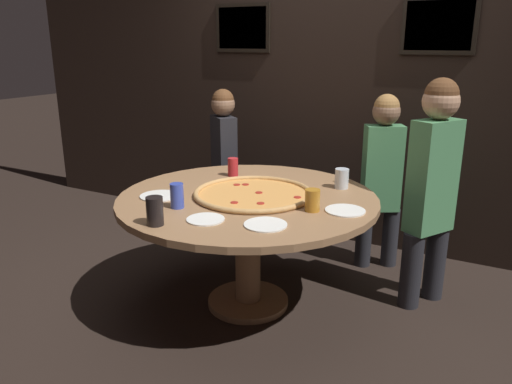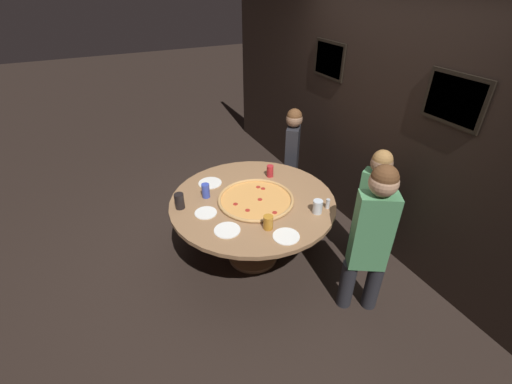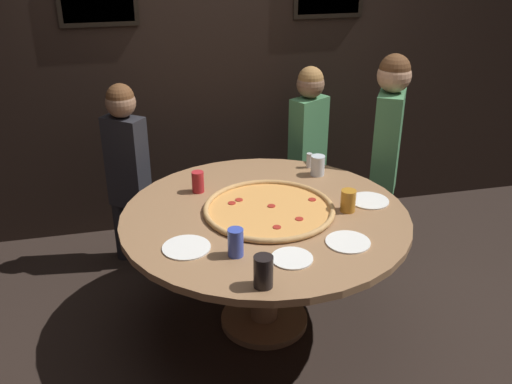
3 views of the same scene
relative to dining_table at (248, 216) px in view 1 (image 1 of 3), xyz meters
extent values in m
plane|color=black|center=(0.00, 0.00, -0.61)|extent=(24.00, 24.00, 0.00)
cube|color=black|center=(0.00, 1.39, 0.69)|extent=(6.40, 0.06, 2.60)
cube|color=black|center=(-0.80, 1.35, 1.14)|extent=(0.52, 0.02, 0.40)
cube|color=slate|center=(-0.80, 1.34, 1.14)|extent=(0.46, 0.01, 0.34)
cube|color=black|center=(0.80, 1.35, 1.14)|extent=(0.52, 0.02, 0.40)
cube|color=#B2A893|center=(0.80, 1.34, 1.14)|extent=(0.46, 0.01, 0.34)
cylinder|color=#936B47|center=(0.00, 0.00, 0.11)|extent=(1.59, 1.59, 0.04)
cylinder|color=#936B47|center=(0.00, 0.00, -0.26)|extent=(0.16, 0.16, 0.70)
cylinder|color=#936B47|center=(0.00, 0.00, -0.59)|extent=(0.52, 0.52, 0.04)
cylinder|color=#E0994C|center=(0.03, 0.02, 0.14)|extent=(0.69, 0.69, 0.01)
torus|color=tan|center=(0.03, 0.02, 0.15)|extent=(0.73, 0.73, 0.03)
cylinder|color=#A8281E|center=(-0.16, 0.14, 0.14)|extent=(0.04, 0.04, 0.00)
cylinder|color=#A8281E|center=(0.30, 0.08, 0.14)|extent=(0.04, 0.04, 0.00)
cylinder|color=#A8281E|center=(0.02, -0.19, 0.14)|extent=(0.04, 0.04, 0.00)
cylinder|color=#A8281E|center=(0.16, -0.13, 0.14)|extent=(0.04, 0.04, 0.00)
cylinder|color=#A8281E|center=(-0.11, 0.17, 0.14)|extent=(0.04, 0.04, 0.00)
cylinder|color=#A8281E|center=(0.05, 0.05, 0.14)|extent=(0.04, 0.04, 0.00)
cylinder|color=black|center=(-0.17, -0.66, 0.20)|extent=(0.09, 0.09, 0.15)
cylinder|color=#B22328|center=(-0.32, 0.36, 0.19)|extent=(0.07, 0.07, 0.13)
cylinder|color=#384CB7|center=(-0.24, -0.38, 0.20)|extent=(0.08, 0.08, 0.14)
cylinder|color=#BC7A23|center=(0.45, -0.07, 0.19)|extent=(0.08, 0.08, 0.12)
cylinder|color=silver|center=(0.45, 0.43, 0.19)|extent=(0.09, 0.09, 0.13)
cylinder|color=white|center=(0.01, -0.48, 0.13)|extent=(0.20, 0.20, 0.01)
cylinder|color=white|center=(0.62, 0.01, 0.13)|extent=(0.22, 0.22, 0.01)
cylinder|color=white|center=(0.33, -0.40, 0.13)|extent=(0.23, 0.23, 0.01)
cylinder|color=white|center=(-0.46, -0.26, 0.13)|extent=(0.24, 0.24, 0.01)
cylinder|color=silver|center=(0.43, 0.56, 0.17)|extent=(0.04, 0.04, 0.08)
cylinder|color=#B7B7BC|center=(0.43, 0.56, 0.22)|extent=(0.04, 0.04, 0.01)
cylinder|color=#232328|center=(1.04, 0.67, -0.36)|extent=(0.18, 0.18, 0.50)
cylinder|color=#232328|center=(0.92, 0.48, -0.36)|extent=(0.18, 0.18, 0.50)
cube|color=#4C8C59|center=(0.98, 0.58, 0.24)|extent=(0.29, 0.34, 0.70)
sphere|color=tan|center=(0.98, 0.58, 0.70)|extent=(0.22, 0.22, 0.22)
sphere|color=brown|center=(0.98, 0.58, 0.74)|extent=(0.20, 0.20, 0.20)
cylinder|color=#232328|center=(0.65, 1.04, -0.39)|extent=(0.16, 0.16, 0.45)
cylinder|color=#232328|center=(0.48, 0.94, -0.39)|extent=(0.16, 0.16, 0.45)
cube|color=#4C8C59|center=(0.57, 0.99, 0.15)|extent=(0.30, 0.26, 0.63)
sphere|color=#8C664C|center=(0.57, 0.99, 0.56)|extent=(0.19, 0.19, 0.19)
sphere|color=#9E703D|center=(0.57, 0.99, 0.59)|extent=(0.18, 0.18, 0.18)
cylinder|color=#232328|center=(-0.64, 0.82, -0.39)|extent=(0.17, 0.17, 0.44)
cylinder|color=#232328|center=(-0.79, 0.94, -0.39)|extent=(0.17, 0.17, 0.44)
cube|color=#232328|center=(-0.72, 0.88, 0.14)|extent=(0.30, 0.28, 0.62)
sphere|color=#8C664C|center=(-0.72, 0.88, 0.55)|extent=(0.19, 0.19, 0.19)
sphere|color=brown|center=(-0.72, 0.88, 0.58)|extent=(0.18, 0.18, 0.18)
camera|label=1|loc=(1.42, -2.53, 1.04)|focal=35.00mm
camera|label=2|loc=(2.46, -1.18, 1.97)|focal=24.00mm
camera|label=3|loc=(-0.68, -2.68, 1.60)|focal=40.00mm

